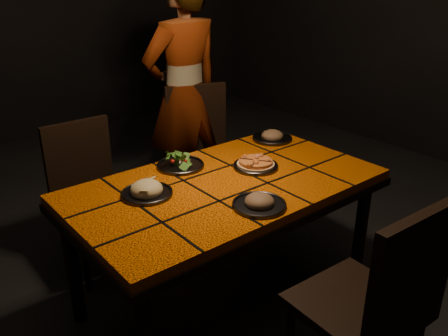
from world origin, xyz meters
TOP-DOWN VIEW (x-y plane):
  - room_shell at (0.00, 0.00)m, footprint 6.04×7.04m
  - dining_table at (0.00, 0.00)m, footprint 1.62×0.92m
  - chair_near at (-0.00, -0.95)m, footprint 0.48×0.48m
  - chair_far_left at (-0.40, 0.84)m, footprint 0.42×0.42m
  - chair_far_right at (0.50, 0.89)m, footprint 0.58×0.58m
  - diner at (0.49, 1.07)m, footprint 0.67×0.46m
  - plate_pizza at (0.25, 0.04)m, footprint 0.29×0.29m
  - plate_pasta at (-0.39, 0.12)m, footprint 0.25×0.25m
  - plate_salad at (-0.07, 0.31)m, footprint 0.26×0.26m
  - plate_mushroom_a at (-0.05, -0.31)m, footprint 0.25×0.25m
  - plate_mushroom_b at (0.64, 0.30)m, footprint 0.26×0.26m

SIDE VIEW (x-z plane):
  - chair_far_left at x=-0.40m, z-range 0.07..0.99m
  - chair_far_right at x=0.50m, z-range 0.07..1.07m
  - chair_near at x=0.00m, z-range 0.07..1.09m
  - dining_table at x=0.00m, z-range 0.30..1.05m
  - plate_pizza at x=0.25m, z-range 0.75..0.79m
  - plate_pasta at x=-0.39m, z-range 0.73..0.81m
  - plate_mushroom_a at x=-0.05m, z-range 0.73..0.81m
  - plate_mushroom_b at x=0.64m, z-range 0.73..0.81m
  - plate_salad at x=-0.07m, z-range 0.74..0.81m
  - diner at x=0.49m, z-range 0.00..1.81m
  - room_shell at x=0.00m, z-range -0.04..3.04m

